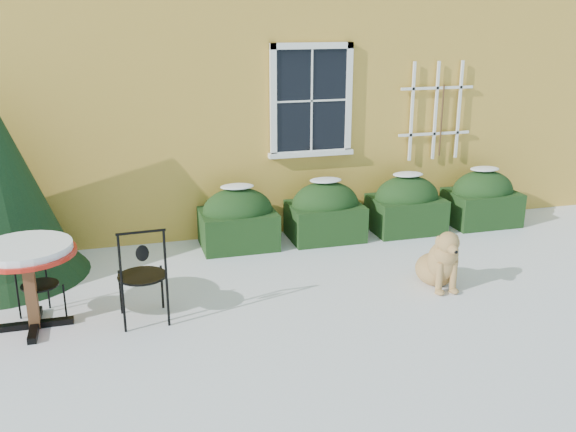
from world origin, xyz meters
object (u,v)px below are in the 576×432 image
object	(u,v)px
patio_chair_near	(142,274)
patio_chair_far	(38,282)
bistro_table	(27,259)
dog	(440,263)

from	to	relation	value
patio_chair_near	patio_chair_far	xyz separation A→B (m)	(-1.09, 0.41, -0.13)
patio_chair_near	patio_chair_far	bearing A→B (deg)	-23.39
bistro_table	patio_chair_near	size ratio (longest dim) A/B	0.92
patio_chair_near	dog	distance (m)	3.51
patio_chair_far	dog	xyz separation A→B (m)	(4.59, -0.44, -0.10)
bistro_table	patio_chair_near	world-z (taller)	patio_chair_near
patio_chair_near	dog	bearing A→B (deg)	176.83
bistro_table	patio_chair_near	xyz separation A→B (m)	(1.14, -0.17, -0.23)
patio_chair_near	patio_chair_far	size ratio (longest dim) A/B	1.31
patio_chair_near	patio_chair_far	world-z (taller)	patio_chair_near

